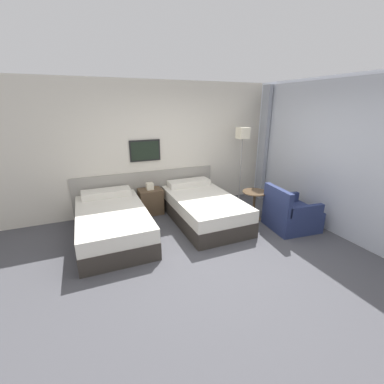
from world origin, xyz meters
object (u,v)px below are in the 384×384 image
at_px(bed_near_door, 113,223).
at_px(floor_lamp, 242,140).
at_px(bed_near_window, 203,208).
at_px(nightstand, 151,201).
at_px(armchair, 290,215).
at_px(side_table, 254,200).

relative_size(bed_near_door, floor_lamp, 1.16).
distance_m(bed_near_window, nightstand, 1.16).
height_order(bed_near_window, floor_lamp, floor_lamp).
bearing_deg(armchair, floor_lamp, 11.36).
bearing_deg(nightstand, bed_near_window, -41.21).
bearing_deg(bed_near_door, armchair, -16.94).
height_order(bed_near_window, nightstand, nightstand).
relative_size(bed_near_door, side_table, 3.44).
bearing_deg(side_table, bed_near_window, 161.06).
distance_m(side_table, armchair, 0.74).
bearing_deg(bed_near_window, floor_lamp, 25.48).
xyz_separation_m(floor_lamp, armchair, (0.14, -1.53, -1.21)).
height_order(nightstand, floor_lamp, floor_lamp).
bearing_deg(bed_near_window, side_table, -18.94).
xyz_separation_m(bed_near_window, floor_lamp, (1.22, 0.58, 1.20)).
distance_m(bed_near_door, bed_near_window, 1.75).
height_order(floor_lamp, side_table, floor_lamp).
height_order(bed_near_door, armchair, armchair).
bearing_deg(armchair, bed_near_window, 61.27).
bearing_deg(nightstand, floor_lamp, -5.07).
distance_m(nightstand, side_table, 2.16).
height_order(bed_near_window, armchair, armchair).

